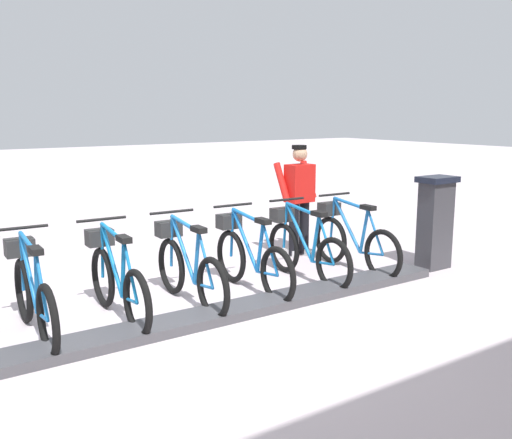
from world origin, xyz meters
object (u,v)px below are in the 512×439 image
object	(u,v)px
bike_docked_0	(352,239)
payment_kiosk	(435,221)
bike_docked_1	(304,247)
bike_docked_5	(32,293)
bike_docked_2	(250,256)
worker_near_rack	(299,196)
bike_docked_3	(188,267)
bike_docked_4	(116,279)

from	to	relation	value
bike_docked_0	payment_kiosk	bearing A→B (deg)	-119.65
bike_docked_1	bike_docked_5	distance (m)	3.36
payment_kiosk	bike_docked_2	world-z (taller)	payment_kiosk
worker_near_rack	bike_docked_5	bearing A→B (deg)	104.27
bike_docked_3	bike_docked_5	xyz separation A→B (m)	(0.00, 1.68, 0.00)
bike_docked_2	bike_docked_4	xyz separation A→B (m)	(0.00, 1.68, 0.00)
bike_docked_4	worker_near_rack	world-z (taller)	worker_near_rack
bike_docked_0	bike_docked_5	world-z (taller)	same
bike_docked_1	bike_docked_3	size ratio (longest dim) A/B	1.00
worker_near_rack	payment_kiosk	bearing A→B (deg)	-145.76
bike_docked_3	bike_docked_5	size ratio (longest dim) A/B	1.00
bike_docked_2	bike_docked_5	bearing A→B (deg)	90.00
bike_docked_3	worker_near_rack	size ratio (longest dim) A/B	1.04
payment_kiosk	bike_docked_1	size ratio (longest dim) A/B	0.74
bike_docked_0	bike_docked_1	distance (m)	0.84
bike_docked_1	bike_docked_4	distance (m)	2.52
bike_docked_2	bike_docked_5	size ratio (longest dim) A/B	1.00
bike_docked_5	bike_docked_0	bearing A→B (deg)	-90.00
payment_kiosk	bike_docked_0	xyz separation A→B (m)	(0.57, 1.00, -0.24)
bike_docked_5	bike_docked_4	bearing A→B (deg)	-90.00
bike_docked_3	worker_near_rack	distance (m)	2.68
payment_kiosk	bike_docked_4	size ratio (longest dim) A/B	0.74
bike_docked_1	bike_docked_2	xyz separation A→B (m)	(0.00, 0.84, 0.00)
bike_docked_0	bike_docked_3	distance (m)	2.52
bike_docked_0	bike_docked_5	bearing A→B (deg)	90.00
bike_docked_3	bike_docked_5	bearing A→B (deg)	90.00
payment_kiosk	bike_docked_3	bearing A→B (deg)	80.79
bike_docked_4	payment_kiosk	bearing A→B (deg)	-97.46
payment_kiosk	bike_docked_4	bearing A→B (deg)	82.54
bike_docked_0	worker_near_rack	world-z (taller)	worker_near_rack
bike_docked_1	bike_docked_5	xyz separation A→B (m)	(0.00, 3.36, 0.00)
bike_docked_4	bike_docked_5	size ratio (longest dim) A/B	1.00
bike_docked_2	bike_docked_5	distance (m)	2.52
bike_docked_3	bike_docked_4	world-z (taller)	same
bike_docked_1	bike_docked_4	bearing A→B (deg)	90.00
bike_docked_2	worker_near_rack	world-z (taller)	worker_near_rack
bike_docked_0	bike_docked_5	size ratio (longest dim) A/B	1.00
bike_docked_2	worker_near_rack	xyz separation A→B (m)	(1.04, -1.58, 0.48)
worker_near_rack	bike_docked_1	bearing A→B (deg)	144.52
bike_docked_0	bike_docked_2	bearing A→B (deg)	90.00
bike_docked_0	bike_docked_4	bearing A→B (deg)	90.00
bike_docked_5	worker_near_rack	bearing A→B (deg)	-75.73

